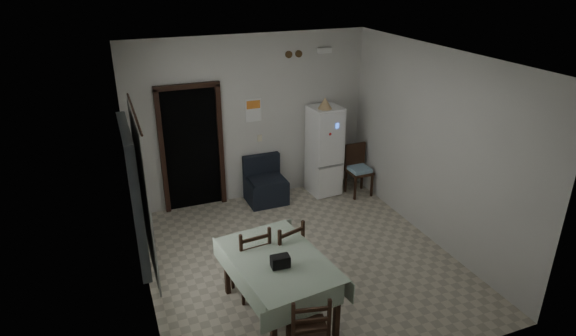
# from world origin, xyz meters

# --- Properties ---
(ground) EXTENTS (4.50, 4.50, 0.00)m
(ground) POSITION_xyz_m (0.00, 0.00, 0.00)
(ground) COLOR #AEA58E
(ground) RESTS_ON ground
(ceiling) EXTENTS (4.20, 4.50, 0.02)m
(ceiling) POSITION_xyz_m (0.00, 0.00, 2.90)
(ceiling) COLOR white
(ceiling) RESTS_ON ground
(wall_back) EXTENTS (4.20, 0.02, 2.90)m
(wall_back) POSITION_xyz_m (0.00, 2.25, 1.45)
(wall_back) COLOR beige
(wall_back) RESTS_ON ground
(wall_front) EXTENTS (4.20, 0.02, 2.90)m
(wall_front) POSITION_xyz_m (0.00, -2.25, 1.45)
(wall_front) COLOR beige
(wall_front) RESTS_ON ground
(wall_left) EXTENTS (0.02, 4.50, 2.90)m
(wall_left) POSITION_xyz_m (-2.10, 0.00, 1.45)
(wall_left) COLOR beige
(wall_left) RESTS_ON ground
(wall_right) EXTENTS (0.02, 4.50, 2.90)m
(wall_right) POSITION_xyz_m (2.10, 0.00, 1.45)
(wall_right) COLOR beige
(wall_right) RESTS_ON ground
(doorway) EXTENTS (1.06, 0.52, 2.22)m
(doorway) POSITION_xyz_m (-1.05, 2.45, 1.06)
(doorway) COLOR black
(doorway) RESTS_ON ground
(window_recess) EXTENTS (0.10, 1.20, 1.60)m
(window_recess) POSITION_xyz_m (-2.15, -0.20, 1.55)
(window_recess) COLOR silver
(window_recess) RESTS_ON ground
(curtain) EXTENTS (0.02, 1.45, 1.85)m
(curtain) POSITION_xyz_m (-2.04, -0.20, 1.55)
(curtain) COLOR silver
(curtain) RESTS_ON ground
(curtain_rod) EXTENTS (0.02, 1.60, 0.02)m
(curtain_rod) POSITION_xyz_m (-2.03, -0.20, 2.50)
(curtain_rod) COLOR black
(curtain_rod) RESTS_ON ground
(calendar) EXTENTS (0.28, 0.02, 0.40)m
(calendar) POSITION_xyz_m (0.05, 2.24, 1.62)
(calendar) COLOR white
(calendar) RESTS_ON ground
(calendar_image) EXTENTS (0.24, 0.01, 0.14)m
(calendar_image) POSITION_xyz_m (0.05, 2.23, 1.72)
(calendar_image) COLOR orange
(calendar_image) RESTS_ON ground
(light_switch) EXTENTS (0.08, 0.02, 0.12)m
(light_switch) POSITION_xyz_m (0.15, 2.24, 1.10)
(light_switch) COLOR beige
(light_switch) RESTS_ON ground
(vent_left) EXTENTS (0.12, 0.03, 0.12)m
(vent_left) POSITION_xyz_m (0.70, 2.23, 2.52)
(vent_left) COLOR #503920
(vent_left) RESTS_ON ground
(vent_right) EXTENTS (0.12, 0.03, 0.12)m
(vent_right) POSITION_xyz_m (0.88, 2.23, 2.52)
(vent_right) COLOR #503920
(vent_right) RESTS_ON ground
(emergency_light) EXTENTS (0.25, 0.07, 0.09)m
(emergency_light) POSITION_xyz_m (1.35, 2.21, 2.55)
(emergency_light) COLOR white
(emergency_light) RESTS_ON ground
(fridge) EXTENTS (0.56, 0.56, 1.63)m
(fridge) POSITION_xyz_m (1.27, 1.93, 0.81)
(fridge) COLOR white
(fridge) RESTS_ON ground
(tan_cone) EXTENTS (0.25, 0.25, 0.20)m
(tan_cone) POSITION_xyz_m (1.21, 1.84, 1.73)
(tan_cone) COLOR tan
(tan_cone) RESTS_ON fridge
(navy_seat) EXTENTS (0.68, 0.65, 0.81)m
(navy_seat) POSITION_xyz_m (0.15, 1.93, 0.41)
(navy_seat) COLOR black
(navy_seat) RESTS_ON ground
(corner_chair) EXTENTS (0.41, 0.41, 0.93)m
(corner_chair) POSITION_xyz_m (1.83, 1.59, 0.47)
(corner_chair) COLOR black
(corner_chair) RESTS_ON ground
(dining_table) EXTENTS (1.18, 1.63, 0.79)m
(dining_table) POSITION_xyz_m (-0.69, -0.94, 0.40)
(dining_table) COLOR #A2B89D
(dining_table) RESTS_ON ground
(black_bag) EXTENTS (0.22, 0.14, 0.14)m
(black_bag) POSITION_xyz_m (-0.73, -1.10, 0.86)
(black_bag) COLOR black
(black_bag) RESTS_ON dining_table
(dining_chair_far_left) EXTENTS (0.47, 0.47, 1.01)m
(dining_chair_far_left) POSITION_xyz_m (-0.88, -0.42, 0.51)
(dining_chair_far_left) COLOR black
(dining_chair_far_left) RESTS_ON ground
(dining_chair_far_right) EXTENTS (0.53, 0.53, 1.00)m
(dining_chair_far_right) POSITION_xyz_m (-0.45, -0.44, 0.50)
(dining_chair_far_right) COLOR black
(dining_chair_far_right) RESTS_ON ground
(dining_chair_near_head) EXTENTS (0.50, 0.50, 0.97)m
(dining_chair_near_head) POSITION_xyz_m (-0.70, -1.81, 0.49)
(dining_chair_near_head) COLOR black
(dining_chair_near_head) RESTS_ON ground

